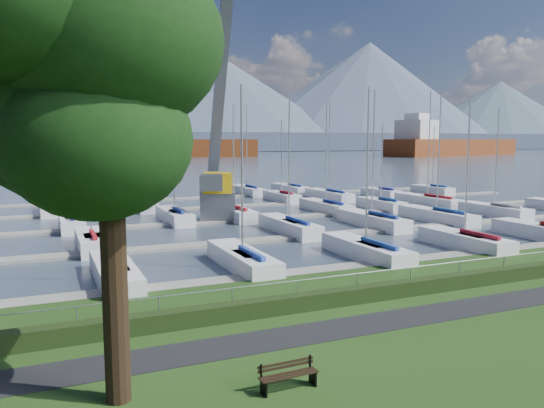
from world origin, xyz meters
TOP-DOWN VIEW (x-y plane):
  - path at (0.00, -3.00)m, footprint 160.00×2.00m
  - water at (0.00, 260.00)m, footprint 800.00×540.00m
  - hedge at (0.00, -0.40)m, footprint 80.00×0.70m
  - fence at (0.00, 0.00)m, footprint 80.00×0.04m
  - foothill at (0.00, 330.00)m, footprint 900.00×80.00m
  - mountains at (7.35, 404.62)m, footprint 1190.00×360.00m
  - docks at (0.00, 26.00)m, footprint 90.00×41.60m
  - bench_left at (-7.62, -6.69)m, footprint 1.81×0.46m
  - tree at (-12.74, -4.45)m, footprint 7.26×8.36m
  - crane at (1.43, 28.21)m, footprint 5.49×13.47m
  - cargo_ship_mid at (24.83, 217.79)m, footprint 97.32×42.70m
  - cargo_ship_east at (166.31, 180.97)m, footprint 88.05×40.21m
  - sailboat_fleet at (-0.55, 29.33)m, footprint 75.84×49.59m

SIDE VIEW (x-z plane):
  - water at x=0.00m, z-range -0.50..-0.30m
  - docks at x=0.00m, z-range -0.34..-0.09m
  - path at x=0.00m, z-range -0.01..0.03m
  - hedge at x=0.00m, z-range 0.00..0.70m
  - bench_left at x=-7.62m, z-range -0.01..0.84m
  - fence at x=0.00m, z-range 1.18..1.22m
  - cargo_ship_mid at x=24.83m, z-range -7.18..14.32m
  - cargo_ship_east at x=166.31m, z-range -7.07..14.43m
  - crane at x=1.43m, z-range -5.85..16.50m
  - sailboat_fleet at x=-0.55m, z-range -1.23..12.01m
  - foothill at x=0.00m, z-range 0.00..12.00m
  - tree at x=-12.74m, z-range 2.48..15.27m
  - mountains at x=7.35m, z-range -10.82..104.18m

